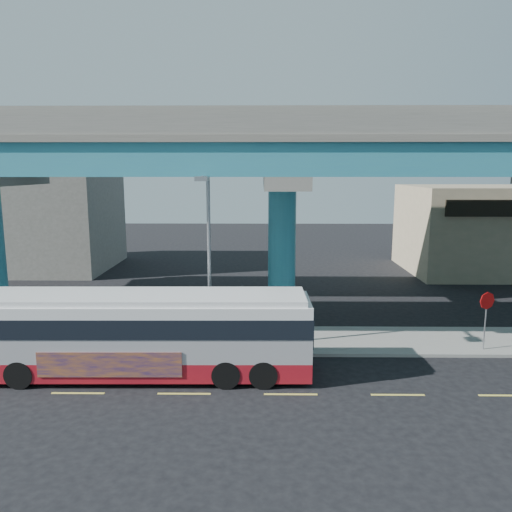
{
  "coord_description": "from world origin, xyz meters",
  "views": [
    {
      "loc": [
        -1.09,
        -17.8,
        8.28
      ],
      "look_at": [
        -1.35,
        4.0,
        4.52
      ],
      "focal_mm": 35.0,
      "sensor_mm": 36.0,
      "label": 1
    }
  ],
  "objects_px": {
    "transit_bus": "(146,331)",
    "street_lamp": "(207,239)",
    "stop_sign": "(487,308)",
    "parked_car": "(82,325)"
  },
  "relations": [
    {
      "from": "transit_bus",
      "to": "street_lamp",
      "type": "xyz_separation_m",
      "value": [
        2.32,
        1.98,
        3.5
      ]
    },
    {
      "from": "transit_bus",
      "to": "stop_sign",
      "type": "distance_m",
      "value": 15.12
    },
    {
      "from": "transit_bus",
      "to": "stop_sign",
      "type": "relative_size",
      "value": 4.92
    },
    {
      "from": "stop_sign",
      "to": "parked_car",
      "type": "bearing_deg",
      "value": 178.52
    },
    {
      "from": "parked_car",
      "to": "street_lamp",
      "type": "relative_size",
      "value": 0.48
    },
    {
      "from": "transit_bus",
      "to": "parked_car",
      "type": "distance_m",
      "value": 5.98
    },
    {
      "from": "transit_bus",
      "to": "street_lamp",
      "type": "relative_size",
      "value": 1.65
    },
    {
      "from": "street_lamp",
      "to": "stop_sign",
      "type": "distance_m",
      "value": 12.98
    },
    {
      "from": "parked_car",
      "to": "street_lamp",
      "type": "bearing_deg",
      "value": -124.87
    },
    {
      "from": "transit_bus",
      "to": "stop_sign",
      "type": "xyz_separation_m",
      "value": [
        14.87,
        2.73,
        0.25
      ]
    }
  ]
}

